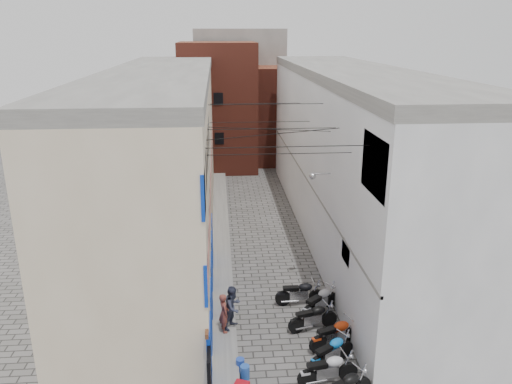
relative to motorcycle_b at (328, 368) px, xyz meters
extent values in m
cube|color=slate|center=(-3.26, 12.39, -0.46)|extent=(0.90, 26.00, 0.25)
cube|color=beige|center=(-6.21, 12.39, 3.66)|extent=(5.00, 26.00, 8.50)
cube|color=#DD887C|center=(-3.75, 12.39, 3.41)|extent=(0.10, 26.00, 0.80)
cube|color=#0B32AB|center=(-3.74, 4.29, 0.71)|extent=(0.12, 10.20, 2.40)
cube|color=#0B32AB|center=(-3.76, 4.29, 4.71)|extent=(0.10, 10.20, 4.00)
cube|color=slate|center=(-6.21, 12.39, 8.16)|extent=(5.10, 26.00, 0.50)
cube|color=black|center=(-3.73, -1.01, 0.51)|extent=(0.10, 1.20, 2.20)
cube|color=silver|center=(3.79, 12.39, 3.66)|extent=(5.00, 26.00, 8.50)
cube|color=#0B32AB|center=(1.34, 0.89, 6.41)|extent=(0.10, 2.40, 1.80)
cube|color=white|center=(1.35, 3.39, 2.41)|extent=(0.08, 1.00, 0.70)
cylinder|color=#B2B2B7|center=(0.94, 6.39, 4.61)|extent=(0.80, 0.06, 0.06)
sphere|color=#B2B2B7|center=(0.54, 6.39, 4.51)|extent=(0.28, 0.28, 0.28)
cube|color=slate|center=(3.79, 12.39, 8.16)|extent=(5.10, 26.00, 0.50)
cube|color=slate|center=(1.33, 12.39, 2.81)|extent=(0.10, 26.00, 0.12)
cube|color=maroon|center=(-3.21, 27.39, 4.41)|extent=(6.00, 6.00, 10.00)
cube|color=maroon|center=(1.79, 29.39, 3.41)|extent=(5.00, 6.00, 8.00)
cube|color=slate|center=(-1.21, 33.39, 4.91)|extent=(8.00, 5.00, 11.00)
cube|color=black|center=(-1.21, 24.59, 0.61)|extent=(2.00, 0.30, 2.40)
cylinder|color=black|center=(-1.21, 1.39, 6.91)|extent=(5.20, 0.02, 0.02)
cylinder|color=black|center=(-1.21, 3.39, 6.21)|extent=(5.20, 0.02, 0.02)
cylinder|color=black|center=(-1.21, 5.89, 6.61)|extent=(5.20, 0.02, 0.02)
cylinder|color=black|center=(-1.21, 8.39, 7.21)|extent=(5.20, 0.02, 0.02)
cylinder|color=black|center=(-1.21, 11.39, 5.91)|extent=(5.20, 0.02, 0.02)
cylinder|color=black|center=(-1.21, 14.39, 6.41)|extent=(5.20, 0.02, 0.02)
cylinder|color=black|center=(-1.21, 4.39, 6.71)|extent=(5.65, 2.07, 0.02)
cylinder|color=black|center=(-1.21, 7.39, 6.31)|extent=(5.80, 1.58, 0.02)
imported|color=brown|center=(-3.26, 2.86, 0.42)|extent=(0.47, 0.62, 1.52)
imported|color=#32374C|center=(-2.91, 3.11, 0.49)|extent=(0.99, 1.03, 1.67)
cylinder|color=#2353B3|center=(-2.63, 0.45, -0.35)|extent=(0.32, 0.32, 0.49)
cylinder|color=#2446B4|center=(-2.76, 0.88, -0.37)|extent=(0.34, 0.34, 0.45)
camera|label=1|loc=(-3.33, -13.14, 10.22)|focal=35.00mm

